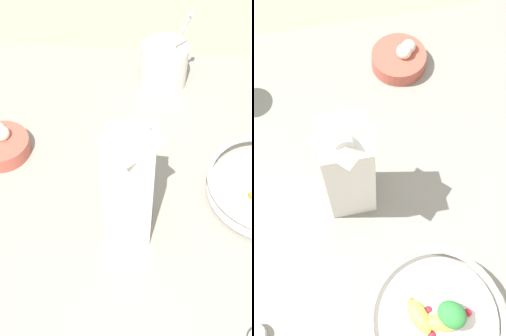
% 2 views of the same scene
% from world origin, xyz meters
% --- Properties ---
extents(ground_plane, '(6.00, 6.00, 0.00)m').
position_xyz_m(ground_plane, '(0.00, 0.00, 0.00)').
color(ground_plane, gray).
extents(countertop, '(0.98, 0.98, 0.04)m').
position_xyz_m(countertop, '(0.00, 0.00, 0.02)').
color(countertop, gray).
rests_on(countertop, ground_plane).
extents(fruit_bowl, '(0.25, 0.25, 0.07)m').
position_xyz_m(fruit_bowl, '(0.02, -0.23, 0.07)').
color(fruit_bowl, silver).
rests_on(fruit_bowl, countertop).
extents(milk_carton, '(0.09, 0.09, 0.29)m').
position_xyz_m(milk_carton, '(-0.08, 0.04, 0.18)').
color(milk_carton, silver).
rests_on(milk_carton, countertop).
extents(measuring_scoop, '(0.09, 0.06, 0.02)m').
position_xyz_m(measuring_scoop, '(-0.28, -0.20, 0.05)').
color(measuring_scoop, white).
rests_on(measuring_scoop, countertop).
extents(garlic_bowl, '(0.12, 0.12, 0.07)m').
position_xyz_m(garlic_bowl, '(0.09, 0.34, 0.06)').
color(garlic_bowl, '#B24C3D').
rests_on(garlic_bowl, countertop).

